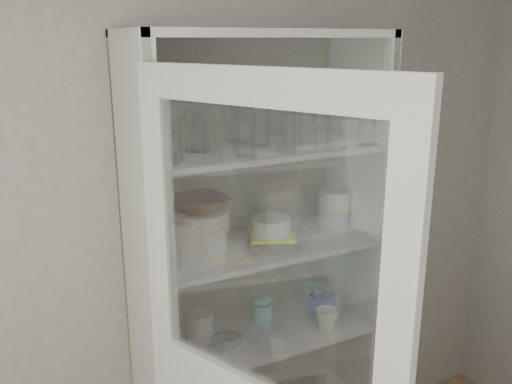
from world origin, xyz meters
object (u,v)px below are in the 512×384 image
pantry_cabinet (249,306)px  goblet_1 (245,123)px  goblet_0 (144,130)px  terracotta_bowl (199,203)px  goblet_3 (290,115)px  mug_blue (322,306)px  white_canister (201,327)px  goblet_2 (237,119)px  mug_white (327,320)px  white_ramekin (271,226)px  glass_platter (271,238)px  teal_jar (262,310)px  grey_bowl_stack (334,208)px  cream_bowl (199,219)px  plate_stack_front (200,244)px  measuring_cups (226,340)px  mug_teal (314,296)px  yellow_trivet (271,235)px

pantry_cabinet → goblet_1: 0.81m
goblet_0 → terracotta_bowl: size_ratio=0.75×
goblet_3 → mug_blue: bearing=-58.9°
goblet_1 → white_canister: bearing=-168.1°
goblet_2 → white_canister: goblet_2 is taller
mug_white → white_ramekin: bearing=142.9°
glass_platter → teal_jar: glass_platter is taller
grey_bowl_stack → mug_blue: size_ratio=1.20×
glass_platter → teal_jar: bearing=97.0°
goblet_2 → cream_bowl: 0.45m
goblet_2 → teal_jar: (0.08, -0.07, -0.84)m
goblet_3 → mug_blue: (0.09, -0.15, -0.84)m
plate_stack_front → measuring_cups: plate_stack_front is taller
cream_bowl → mug_blue: bearing=2.4°
mug_blue → mug_teal: bearing=77.6°
pantry_cabinet → grey_bowl_stack: pantry_cabinet is taller
mug_teal → goblet_1: bearing=-172.8°
yellow_trivet → measuring_cups: 0.47m
plate_stack_front → teal_jar: bearing=18.5°
plate_stack_front → glass_platter: (0.33, 0.05, -0.05)m
teal_jar → white_canister: white_canister is taller
mug_blue → teal_jar: size_ratio=1.27×
goblet_3 → cream_bowl: goblet_3 is taller
glass_platter → white_canister: size_ratio=2.59×
goblet_3 → mug_teal: 0.85m
goblet_1 → yellow_trivet: size_ratio=0.95×
mug_white → yellow_trivet: bearing=142.9°
white_ramekin → grey_bowl_stack: size_ratio=1.00×
white_canister → mug_teal: bearing=3.9°
goblet_3 → plate_stack_front: 0.68m
plate_stack_front → yellow_trivet: (0.33, 0.05, -0.04)m
goblet_1 → teal_jar: size_ratio=1.61×
goblet_2 → plate_stack_front: goblet_2 is taller
pantry_cabinet → white_canister: bearing=-170.8°
mug_blue → pantry_cabinet: bearing=164.2°
terracotta_bowl → measuring_cups: size_ratio=2.02×
mug_teal → glass_platter: bearing=-155.9°
goblet_0 → teal_jar: size_ratio=1.51×
cream_bowl → glass_platter: 0.37m
goblet_0 → mug_blue: (0.72, -0.16, -0.83)m
goblet_1 → grey_bowl_stack: 0.59m
glass_platter → teal_jar: (-0.01, 0.06, -0.36)m
glass_platter → mug_blue: (0.25, -0.02, -0.36)m
goblet_2 → measuring_cups: goblet_2 is taller
goblet_1 → cream_bowl: 0.44m
goblet_2 → terracotta_bowl: goblet_2 is taller
goblet_1 → white_ramekin: (0.08, -0.09, -0.42)m
mug_teal → measuring_cups: mug_teal is taller
white_ramekin → pantry_cabinet: bearing=129.5°
goblet_0 → grey_bowl_stack: (0.82, -0.08, -0.40)m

